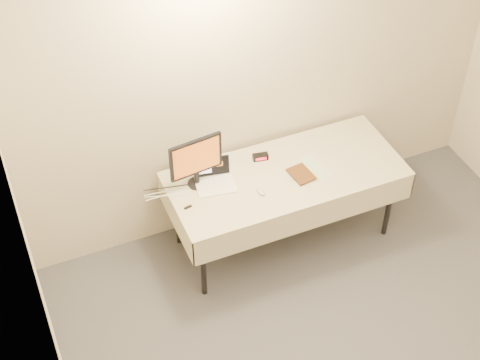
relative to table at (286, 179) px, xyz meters
name	(u,v)px	position (x,y,z in m)	size (l,w,h in m)	color
back_wall	(264,77)	(0.00, 0.45, 0.67)	(4.00, 0.10, 2.70)	beige
table	(286,179)	(0.00, 0.00, 0.00)	(1.86, 0.81, 0.74)	black
laptop	(214,178)	(-0.55, 0.12, 0.11)	(0.33, 0.29, 0.21)	white
monitor	(196,159)	(-0.68, 0.16, 0.32)	(0.42, 0.16, 0.44)	black
book	(293,169)	(0.02, -0.08, 0.17)	(0.16, 0.02, 0.21)	brown
alarm_clock	(260,157)	(-0.12, 0.23, 0.09)	(0.13, 0.07, 0.05)	black
clicker	(261,191)	(-0.27, -0.12, 0.07)	(0.05, 0.10, 0.02)	#B9B9BB
paper_form	(315,167)	(0.24, -0.03, 0.06)	(0.11, 0.29, 0.00)	#C0E3B5
usb_dongle	(188,207)	(-0.84, -0.06, 0.07)	(0.06, 0.02, 0.01)	black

